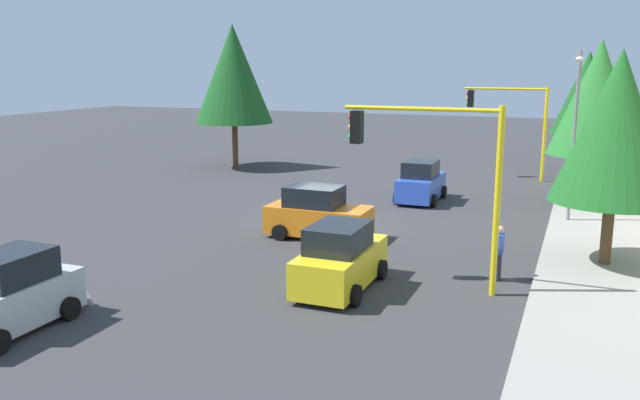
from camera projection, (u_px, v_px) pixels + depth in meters
name	position (u px, v px, depth m)	size (l,w,h in m)	color
ground_plane	(326.00, 224.00, 26.85)	(120.00, 120.00, 0.00)	#353538
sidewalk_kerb	(601.00, 219.00, 27.48)	(80.00, 4.00, 0.15)	gray
lane_arrow_near	(64.00, 309.00, 17.53)	(2.40, 1.10, 1.10)	silver
traffic_signal_near_left	(433.00, 159.00, 18.55)	(0.36, 4.59, 5.38)	yellow
traffic_signal_far_left	(511.00, 113.00, 36.69)	(0.36, 4.59, 5.27)	yellow
street_lamp_curbside	(575.00, 119.00, 25.83)	(2.15, 0.28, 7.00)	slate
tree_roadside_mid	(598.00, 98.00, 29.39)	(4.16, 4.16, 7.60)	brown
tree_opposite_side	(233.00, 74.00, 40.60)	(4.86, 4.86, 8.92)	brown
tree_roadside_far	(587.00, 94.00, 38.68)	(3.97, 3.97, 7.24)	brown
tree_roadside_near	(617.00, 127.00, 20.23)	(3.82, 3.82, 6.96)	brown
car_yellow	(340.00, 259.00, 19.02)	(3.97, 1.98, 1.98)	yellow
car_orange	(318.00, 214.00, 24.69)	(2.08, 3.88, 1.98)	orange
car_blue	(421.00, 183.00, 31.27)	(3.69, 1.96, 1.98)	blue
car_silver	(8.00, 296.00, 16.02)	(3.64, 1.93, 1.98)	#B2B5BA
pedestrian_crossing	(499.00, 251.00, 19.76)	(0.40, 0.24, 1.70)	#262638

